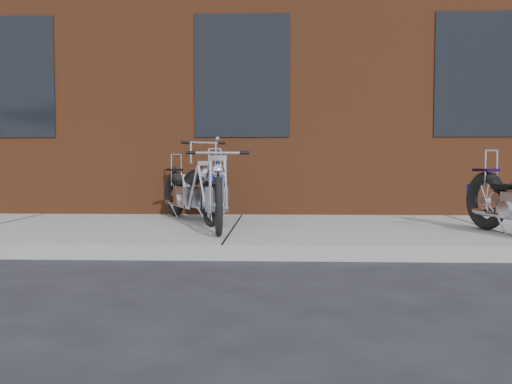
{
  "coord_description": "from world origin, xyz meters",
  "views": [
    {
      "loc": [
        0.52,
        -5.03,
        0.92
      ],
      "look_at": [
        0.29,
        0.8,
        0.61
      ],
      "focal_mm": 38.0,
      "sensor_mm": 36.0,
      "label": 1
    }
  ],
  "objects": [
    {
      "name": "ground",
      "position": [
        0.0,
        0.0,
        0.0
      ],
      "size": [
        120.0,
        120.0,
        0.0
      ],
      "primitive_type": "plane",
      "color": "black",
      "rests_on": "ground"
    },
    {
      "name": "sidewalk",
      "position": [
        0.0,
        1.5,
        0.07
      ],
      "size": [
        22.0,
        3.0,
        0.15
      ],
      "primitive_type": "cube",
      "color": "gray",
      "rests_on": "ground"
    },
    {
      "name": "building_brick",
      "position": [
        0.0,
        8.0,
        4.0
      ],
      "size": [
        22.0,
        10.0,
        8.0
      ],
      "primitive_type": "cube",
      "color": "brown",
      "rests_on": "ground"
    },
    {
      "name": "chopper_blue",
      "position": [
        -0.21,
        1.43,
        0.54
      ],
      "size": [
        0.56,
        2.18,
        0.95
      ],
      "rotation": [
        0.0,
        0.0,
        -1.43
      ],
      "color": "black",
      "rests_on": "sidewalk"
    },
    {
      "name": "chopper_third",
      "position": [
        -0.64,
        2.14,
        0.52
      ],
      "size": [
        1.04,
        1.85,
        1.04
      ],
      "rotation": [
        0.0,
        0.0,
        -1.08
      ],
      "color": "black",
      "rests_on": "sidewalk"
    }
  ]
}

